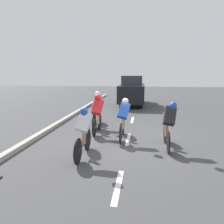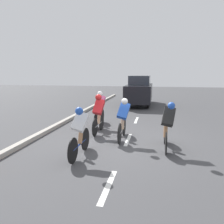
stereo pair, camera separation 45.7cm
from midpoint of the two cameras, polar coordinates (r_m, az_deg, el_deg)
name	(u,v)px [view 1 (the left image)]	position (r m, az deg, el deg)	size (l,w,h in m)	color
ground_plane	(127,142)	(7.31, 2.27, -7.91)	(60.00, 60.00, 0.00)	#424244
lane_stripe_near	(118,186)	(4.68, -1.37, -18.81)	(0.12, 1.40, 0.01)	white
lane_stripe_mid	(128,139)	(7.62, 2.51, -7.14)	(0.12, 1.40, 0.01)	white
lane_stripe_far	(132,120)	(10.70, 4.12, -2.06)	(0.12, 1.40, 0.01)	white
curb	(41,134)	(8.50, -19.61, -5.43)	(0.20, 28.73, 0.14)	#A8A399
cyclist_white	(84,131)	(5.89, -9.65, -5.03)	(0.44, 1.67, 1.43)	black
cyclist_blue	(123,118)	(7.36, 1.19, -1.60)	(0.44, 1.69, 1.47)	black
cyclist_red	(98,113)	(8.13, -5.41, -0.21)	(0.42, 1.64, 1.52)	black
cyclist_pink	(97,108)	(9.31, -5.35, 1.10)	(0.44, 1.66, 1.53)	black
cyclist_black	(169,124)	(6.70, 12.71, -3.02)	(0.42, 1.64, 1.47)	black
support_car	(132,90)	(15.73, 4.46, 5.70)	(1.70, 4.52, 2.07)	black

